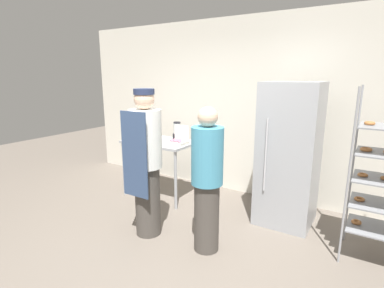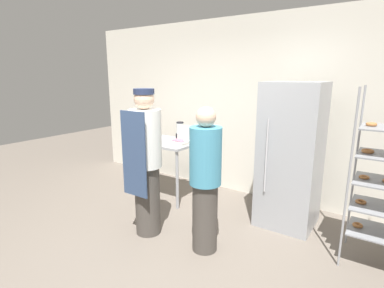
% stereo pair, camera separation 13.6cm
% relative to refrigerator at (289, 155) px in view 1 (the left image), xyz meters
% --- Properties ---
extents(ground_plane, '(14.00, 14.00, 0.00)m').
position_rel_refrigerator_xyz_m(ground_plane, '(-0.86, -1.52, -0.91)').
color(ground_plane, '#6B6056').
extents(back_wall, '(6.40, 0.12, 2.76)m').
position_rel_refrigerator_xyz_m(back_wall, '(-0.86, 0.70, 0.47)').
color(back_wall, silver).
rests_on(back_wall, ground_plane).
extents(refrigerator, '(0.68, 0.70, 1.82)m').
position_rel_refrigerator_xyz_m(refrigerator, '(0.00, 0.00, 0.00)').
color(refrigerator, '#9EA0A5').
rests_on(refrigerator, ground_plane).
extents(prep_counter, '(1.08, 0.69, 0.90)m').
position_rel_refrigerator_xyz_m(prep_counter, '(-1.93, -0.16, -0.12)').
color(prep_counter, '#9EA0A5').
rests_on(prep_counter, ground_plane).
extents(donut_box, '(0.26, 0.23, 0.27)m').
position_rel_refrigerator_xyz_m(donut_box, '(-1.55, -0.23, 0.03)').
color(donut_box, silver).
rests_on(donut_box, prep_counter).
extents(blender_pitcher, '(0.14, 0.14, 0.28)m').
position_rel_refrigerator_xyz_m(blender_pitcher, '(-1.76, 0.06, 0.11)').
color(blender_pitcher, black).
rests_on(blender_pitcher, prep_counter).
extents(person_baker, '(0.37, 0.39, 1.74)m').
position_rel_refrigerator_xyz_m(person_baker, '(-1.32, -1.21, 0.00)').
color(person_baker, '#47423D').
rests_on(person_baker, ground_plane).
extents(person_customer, '(0.34, 0.34, 1.59)m').
position_rel_refrigerator_xyz_m(person_customer, '(-0.55, -1.13, -0.10)').
color(person_customer, '#47423D').
rests_on(person_customer, ground_plane).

